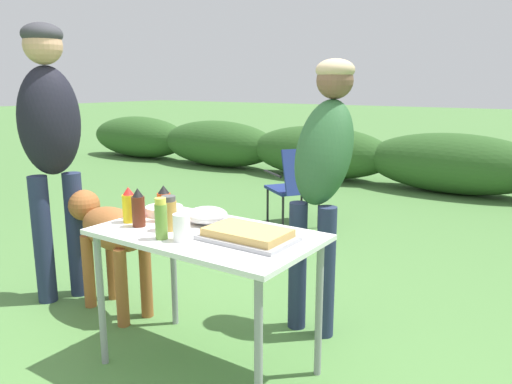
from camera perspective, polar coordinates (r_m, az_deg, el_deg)
ground_plane at (r=2.77m, az=-5.36°, el=-19.39°), size 60.00×60.00×0.00m
shrub_hedge at (r=7.17m, az=21.57°, el=3.06°), size 14.40×0.90×0.81m
folding_table at (r=2.48m, az=-5.67°, el=-6.27°), size 1.10×0.64×0.74m
food_tray at (r=2.32m, az=-0.96°, el=-4.92°), size 0.43×0.27×0.06m
plate_stack at (r=2.82m, az=-10.45°, el=-2.07°), size 0.21×0.21×0.04m
mixing_bowl at (r=2.61m, az=-5.66°, el=-2.64°), size 0.22×0.22×0.08m
paper_cup_stack at (r=2.33m, az=-8.49°, el=-4.01°), size 0.08×0.08×0.13m
ketchup_bottle at (r=2.77m, az=-13.72°, el=-1.59°), size 0.06×0.06×0.13m
mustard_bottle at (r=2.68m, az=-14.32°, el=-1.50°), size 0.07×0.07×0.19m
relish_jar at (r=2.36m, az=-10.80°, el=-3.06°), size 0.06×0.06×0.20m
bbq_sauce_bottle at (r=2.59m, az=-13.30°, el=-1.82°), size 0.07×0.07×0.20m
hot_sauce_bottle at (r=2.67m, az=-10.46°, el=-1.37°), size 0.07×0.07×0.19m
spice_jar at (r=2.50m, az=-9.93°, el=-2.44°), size 0.08×0.08×0.17m
standing_person_in_gray_fleece at (r=2.91m, az=7.70°, el=3.40°), size 0.34×0.46×1.59m
standing_person_in_red_jacket at (r=3.51m, az=-22.43°, el=6.25°), size 0.41×0.47×1.82m
dog at (r=3.33m, az=-16.43°, el=-4.48°), size 0.96×0.36×0.75m
camp_chair_green_behind_table at (r=5.04m, az=4.79°, el=1.03°), size 0.75×0.71×0.83m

